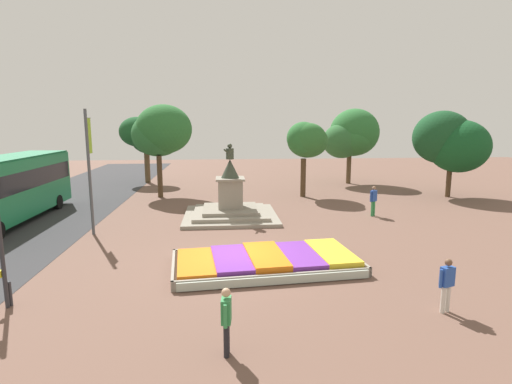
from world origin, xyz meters
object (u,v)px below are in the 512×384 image
at_px(flower_planter, 268,261).
at_px(city_bus, 5,186).
at_px(banner_pole, 89,169).
at_px(pedestrian_crossing_plaza, 373,199).
at_px(pedestrian_with_handbag, 226,317).
at_px(pedestrian_near_planter, 447,282).
at_px(statue_monument, 230,205).
at_px(kerb_bollard_mid_a, 10,293).

xyz_separation_m(flower_planter, city_bus, (-13.16, 7.77, 1.82)).
height_order(banner_pole, pedestrian_crossing_plaza, banner_pole).
bearing_deg(pedestrian_with_handbag, flower_planter, 73.62).
height_order(pedestrian_with_handbag, pedestrian_near_planter, pedestrian_with_handbag).
bearing_deg(pedestrian_crossing_plaza, statue_monument, 177.15).
xyz_separation_m(statue_monument, banner_pole, (-6.77, -2.97, 2.47)).
xyz_separation_m(banner_pole, city_bus, (-5.20, 2.46, -1.14)).
bearing_deg(pedestrian_crossing_plaza, flower_planter, -132.17).
bearing_deg(banner_pole, kerb_bollard_mid_a, -90.43).
bearing_deg(pedestrian_near_planter, flower_planter, 138.82).
relative_size(statue_monument, pedestrian_near_planter, 3.29).
bearing_deg(flower_planter, pedestrian_with_handbag, -106.38).
distance_m(city_bus, pedestrian_near_planter, 21.38).
bearing_deg(city_bus, pedestrian_near_planter, -33.60).
distance_m(city_bus, kerb_bollard_mid_a, 11.59).
relative_size(statue_monument, kerb_bollard_mid_a, 6.93).
bearing_deg(banner_pole, pedestrian_crossing_plaza, 9.61).
height_order(statue_monument, kerb_bollard_mid_a, statue_monument).
bearing_deg(pedestrian_crossing_plaza, city_bus, -179.75).
xyz_separation_m(pedestrian_near_planter, pedestrian_crossing_plaza, (2.50, 11.91, 0.12)).
relative_size(statue_monument, pedestrian_crossing_plaza, 2.97).
relative_size(banner_pole, pedestrian_near_planter, 3.77).
bearing_deg(flower_planter, pedestrian_crossing_plaza, 47.83).
xyz_separation_m(statue_monument, pedestrian_near_planter, (5.82, -12.32, 0.19)).
height_order(flower_planter, pedestrian_crossing_plaza, pedestrian_crossing_plaza).
bearing_deg(banner_pole, city_bus, 154.65).
relative_size(statue_monument, pedestrian_with_handbag, 3.18).
height_order(city_bus, kerb_bollard_mid_a, city_bus).
xyz_separation_m(statue_monument, pedestrian_crossing_plaza, (8.32, -0.41, 0.31)).
bearing_deg(flower_planter, city_bus, 149.44).
distance_m(pedestrian_with_handbag, pedestrian_near_planter, 6.48).
bearing_deg(pedestrian_near_planter, kerb_bollard_mid_a, 172.96).
xyz_separation_m(city_bus, pedestrian_with_handbag, (11.50, -13.41, -1.10)).
xyz_separation_m(pedestrian_with_handbag, pedestrian_near_planter, (6.28, 1.60, -0.04)).
relative_size(flower_planter, statue_monument, 1.37).
bearing_deg(pedestrian_with_handbag, pedestrian_crossing_plaza, 56.97).
height_order(city_bus, pedestrian_with_handbag, city_bus).
distance_m(city_bus, pedestrian_crossing_plaza, 20.31).
xyz_separation_m(flower_planter, statue_monument, (-1.19, 8.28, 0.49)).
distance_m(flower_planter, pedestrian_near_planter, 6.18).
bearing_deg(pedestrian_with_handbag, pedestrian_near_planter, 14.26).
height_order(banner_pole, kerb_bollard_mid_a, banner_pole).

